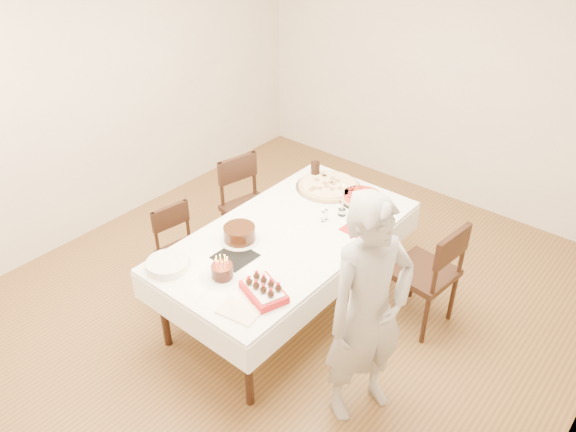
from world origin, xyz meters
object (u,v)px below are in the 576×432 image
Objects in this scene: cola_glass at (315,170)px; strawberry_box at (264,290)px; chair_left_dessert at (185,254)px; taper_candle at (343,199)px; person at (368,313)px; pizza_white at (328,186)px; dining_table at (288,271)px; layer_cake at (240,234)px; chair_left_savory at (251,210)px; pizza_pepperoni at (361,197)px; chair_right_savory at (423,272)px; birthday_cake at (222,267)px; pasta_bowl at (371,217)px.

cola_glass is 0.47× the size of strawberry_box.
chair_left_dessert is 1.40m from taper_candle.
pizza_white is at bearing 66.20° from person.
dining_table is 6.91× the size of layer_cake.
chair_left_savory is 2.38× the size of pizza_pepperoni.
pizza_white is at bearing 102.90° from dining_table.
birthday_cake is (-0.92, -1.26, 0.35)m from chair_right_savory.
chair_left_dessert is 5.29× the size of birthday_cake.
pizza_white is 0.46m from taper_candle.
taper_candle is 1.96× the size of cola_glass.
strawberry_box is (0.19, -1.45, 0.02)m from pizza_pepperoni.
cola_glass is at bearing 173.71° from chair_right_savory.
birthday_cake reaches higher than pasta_bowl.
chair_left_savory is at bearing 153.70° from dining_table.
birthday_cake is at bearing -61.60° from layer_cake.
cola_glass is at bearing 160.20° from pasta_bowl.
dining_table is 0.85m from strawberry_box.
person reaches higher than birthday_cake.
pasta_bowl reaches higher than chair_left_dessert.
chair_left_savory reaches higher than pizza_pepperoni.
birthday_cake reaches higher than pizza_pepperoni.
chair_right_savory is 2.43× the size of pizza_pepperoni.
birthday_cake reaches higher than dining_table.
pasta_bowl is at bearing -131.68° from chair_left_dessert.
chair_left_dessert is at bearing -140.69° from pasta_bowl.
cola_glass is at bearing 69.00° from person.
chair_left_dessert is 3.98× the size of pasta_bowl.
chair_right_savory is at bearing -141.13° from chair_left_dessert.
chair_left_savory is 0.56× the size of person.
dining_table is 0.73m from taper_candle.
birthday_cake is (-0.41, -1.26, 0.05)m from pasta_bowl.
person is (1.77, -0.82, 0.37)m from chair_left_savory.
chair_right_savory is 3.22× the size of taper_candle.
cola_glass reaches higher than layer_cake.
strawberry_box is (-0.68, -0.22, -0.05)m from person.
strawberry_box is (0.56, -0.35, -0.02)m from layer_cake.
taper_candle is 1.97× the size of birthday_cake.
pizza_white is 1.46× the size of pizza_pepperoni.
birthday_cake is (0.17, -1.47, 0.07)m from pizza_white.
person reaches higher than dining_table.
cola_glass is at bearing 97.93° from layer_cake.
chair_left_dessert is at bearing -107.85° from cola_glass.
cola_glass is 1.16m from layer_cake.
birthday_cake is at bearing 168.52° from chair_left_dessert.
layer_cake is at bearing -125.64° from pasta_bowl.
dining_table is 0.84m from chair_left_savory.
chair_left_savory is 0.92m from layer_cake.
cola_glass is (-0.21, 0.08, 0.05)m from pizza_white.
strawberry_box is (0.35, 0.04, -0.05)m from birthday_cake.
chair_left_dessert is 1.39m from cola_glass.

